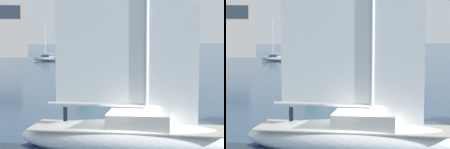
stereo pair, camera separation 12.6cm
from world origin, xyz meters
The scene contains 4 objects.
tree_shore_left centered at (15.02, 84.66, 9.28)m, with size 6.44×6.44×13.26m.
tree_shore_center centered at (23.92, 90.70, 8.06)m, with size 5.59×5.59×11.51m.
sailboat_main centered at (0.02, -0.01, 1.13)m, with size 10.81×6.93×14.45m.
sailboat_moored_mid_channel centered at (3.75, 70.53, 0.57)m, with size 6.13×4.18×8.28m.
Camera 1 is at (-5.76, -19.28, 5.86)m, focal length 70.00 mm.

